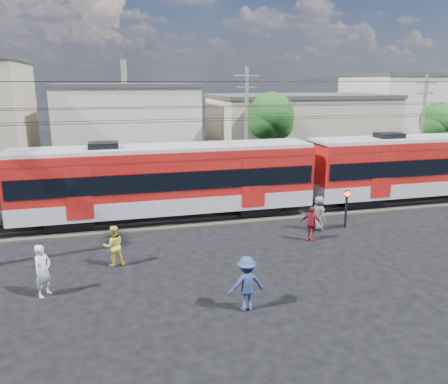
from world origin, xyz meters
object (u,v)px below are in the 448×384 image
Objects in this scene: pedestrian_c at (246,284)px; crossing_signal at (347,202)px; commuter_train at (171,178)px; pedestrian_a at (43,271)px; car_silver at (409,170)px.

pedestrian_c is 10.27m from crossing_signal.
commuter_train is 9.46m from crossing_signal.
commuter_train is at bearing -88.55° from pedestrian_c.
car_silver is at bearing -24.23° from pedestrian_a.
pedestrian_a is at bearing -26.96° from pedestrian_c.
pedestrian_a is at bearing 121.15° from car_silver.
commuter_train is 20.47m from car_silver.
commuter_train is 25.99× the size of pedestrian_a.
pedestrian_a is at bearing -164.07° from crossing_signal.
car_silver is 2.03× the size of crossing_signal.
pedestrian_c is at bearing -74.65° from pedestrian_a.
crossing_signal reaches higher than pedestrian_a.
commuter_train reaches higher than pedestrian_a.
commuter_train is at bearing 1.24° from pedestrian_a.
pedestrian_a is 1.01× the size of pedestrian_c.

